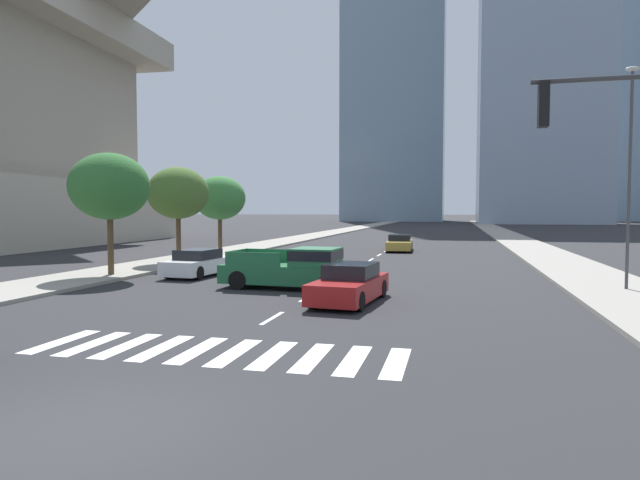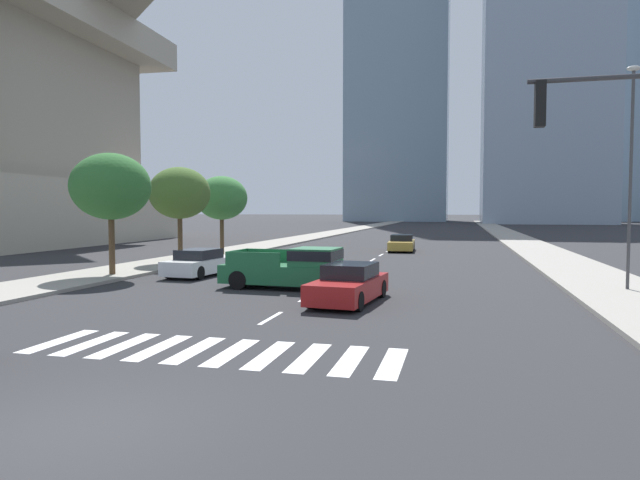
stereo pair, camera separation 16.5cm
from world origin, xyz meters
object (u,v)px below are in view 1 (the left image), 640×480
sedan_gold_2 (400,243)px  street_tree_nearest (109,187)px  street_tree_third (220,198)px  pickup_truck (296,269)px  sedan_red_0 (350,285)px  sedan_white_1 (200,263)px  street_lamp_east (630,163)px  street_tree_second (178,193)px

sedan_gold_2 → street_tree_nearest: bearing=-32.2°
street_tree_nearest → street_tree_third: 12.66m
pickup_truck → street_tree_third: size_ratio=1.05×
street_tree_nearest → sedan_red_0: bearing=-19.6°
sedan_white_1 → street_lamp_east: size_ratio=0.56×
street_lamp_east → sedan_red_0: bearing=-154.4°
pickup_truck → sedan_white_1: pickup_truck is taller
pickup_truck → street_tree_nearest: bearing=174.0°
street_lamp_east → street_tree_nearest: 22.29m
street_tree_second → street_tree_third: size_ratio=1.03×
street_tree_second → street_tree_third: (0.00, 5.98, -0.16)m
sedan_white_1 → street_tree_third: street_tree_third is taller
pickup_truck → street_tree_nearest: 10.30m
pickup_truck → sedan_white_1: bearing=154.1°
sedan_red_0 → pickup_truck: bearing=-130.1°
sedan_white_1 → sedan_gold_2: 20.40m
sedan_red_0 → sedan_white_1: sedan_red_0 is taller
street_tree_third → sedan_red_0: bearing=-54.2°
street_tree_nearest → pickup_truck: bearing=-9.2°
sedan_gold_2 → street_tree_second: size_ratio=0.87×
sedan_gold_2 → street_tree_second: 18.41m
sedan_red_0 → street_tree_third: 21.28m
sedan_red_0 → sedan_gold_2: size_ratio=0.96×
street_tree_nearest → street_tree_third: (0.00, 12.65, -0.27)m
sedan_red_0 → street_tree_third: street_tree_third is taller
street_tree_nearest → street_tree_second: 6.68m
pickup_truck → sedan_gold_2: pickup_truck is taller
pickup_truck → sedan_red_0: 3.93m
sedan_white_1 → sedan_gold_2: bearing=-18.3°
street_tree_nearest → street_tree_third: bearing=90.0°
sedan_white_1 → street_tree_nearest: bearing=118.4°
street_lamp_east → street_tree_second: (-22.27, 6.29, -0.82)m
sedan_red_0 → street_tree_second: 16.91m
sedan_red_0 → street_lamp_east: 11.90m
sedan_red_0 → street_tree_second: street_tree_second is taller
sedan_white_1 → street_tree_nearest: street_tree_nearest is taller
sedan_white_1 → sedan_gold_2: (7.85, 18.82, -0.01)m
street_tree_nearest → street_tree_third: size_ratio=1.06×
pickup_truck → sedan_red_0: bearing=-42.8°
street_tree_second → sedan_white_1: bearing=-53.0°
street_lamp_east → street_tree_nearest: street_lamp_east is taller
street_tree_second → street_tree_third: 5.98m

